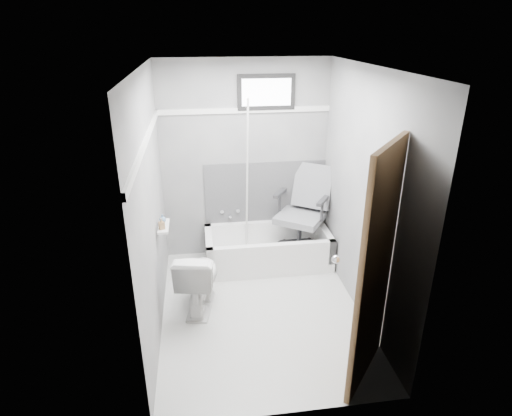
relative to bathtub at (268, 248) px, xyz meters
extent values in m
plane|color=white|center=(-0.23, -0.93, -0.21)|extent=(2.60, 2.60, 0.00)
plane|color=silver|center=(-0.23, -0.93, 2.19)|extent=(2.60, 2.60, 0.00)
cube|color=slate|center=(-0.23, 0.37, 0.99)|extent=(2.00, 0.02, 2.40)
cube|color=slate|center=(-0.23, -2.23, 0.99)|extent=(2.00, 0.02, 2.40)
cube|color=slate|center=(-1.23, -0.93, 0.99)|extent=(0.02, 2.60, 2.40)
cube|color=slate|center=(0.77, -0.93, 0.99)|extent=(0.02, 2.60, 2.40)
imported|color=white|center=(-0.85, -0.79, 0.13)|extent=(0.51, 0.75, 0.68)
cube|color=#4C4C4F|center=(0.02, 0.36, 0.59)|extent=(1.50, 0.02, 0.78)
cube|color=white|center=(-0.23, 0.36, 1.61)|extent=(2.00, 0.02, 0.06)
cube|color=white|center=(-1.21, -0.93, 1.61)|extent=(0.02, 2.60, 0.06)
cylinder|color=silver|center=(-0.23, 0.13, 0.84)|extent=(0.02, 0.30, 1.93)
cube|color=silver|center=(-1.16, -0.68, 0.69)|extent=(0.10, 0.32, 0.02)
imported|color=#97744B|center=(-1.17, -0.76, 0.76)|extent=(0.07, 0.07, 0.11)
imported|color=slate|center=(-1.17, -0.62, 0.75)|extent=(0.09, 0.09, 0.09)
camera|label=1|loc=(-0.79, -4.55, 2.50)|focal=30.00mm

